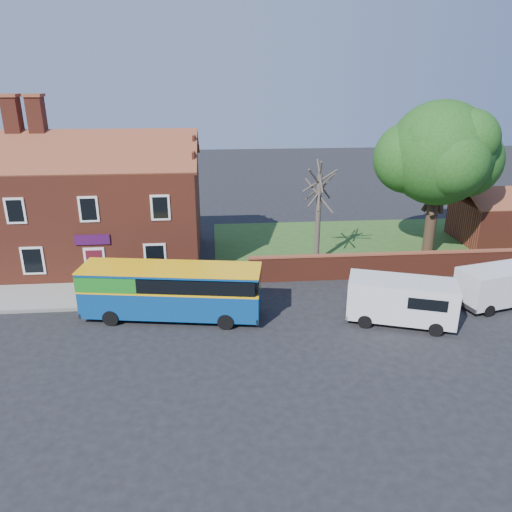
{
  "coord_description": "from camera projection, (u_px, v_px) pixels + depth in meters",
  "views": [
    {
      "loc": [
        0.09,
        -20.44,
        12.01
      ],
      "look_at": [
        2.27,
        5.0,
        2.41
      ],
      "focal_mm": 35.0,
      "sensor_mm": 36.0,
      "label": 1
    }
  ],
  "objects": [
    {
      "name": "van_far",
      "position": [
        503.0,
        284.0,
        26.69
      ],
      "size": [
        5.21,
        3.05,
        2.14
      ],
      "rotation": [
        0.0,
        0.0,
        0.24
      ],
      "color": "silver",
      "rests_on": "ground"
    },
    {
      "name": "van_near",
      "position": [
        402.0,
        299.0,
        24.75
      ],
      "size": [
        5.6,
        3.64,
        2.29
      ],
      "rotation": [
        0.0,
        0.0,
        -0.33
      ],
      "color": "silver",
      "rests_on": "ground"
    },
    {
      "name": "shop_building",
      "position": [
        105.0,
        211.0,
        32.24
      ],
      "size": [
        12.3,
        8.13,
        10.5
      ],
      "color": "maroon",
      "rests_on": "ground"
    },
    {
      "name": "grass_strip",
      "position": [
        393.0,
        244.0,
        36.43
      ],
      "size": [
        26.0,
        12.0,
        0.04
      ],
      "primitive_type": "cube",
      "color": "#426B28",
      "rests_on": "ground"
    },
    {
      "name": "ground",
      "position": [
        217.0,
        343.0,
        23.28
      ],
      "size": [
        120.0,
        120.0,
        0.0
      ],
      "primitive_type": "plane",
      "color": "black",
      "rests_on": "ground"
    },
    {
      "name": "bus",
      "position": [
        166.0,
        289.0,
        25.2
      ],
      "size": [
        9.27,
        3.65,
        2.76
      ],
      "rotation": [
        0.0,
        0.0,
        -0.15
      ],
      "color": "navy",
      "rests_on": "ground"
    },
    {
      "name": "kerb",
      "position": [
        84.0,
        309.0,
        26.43
      ],
      "size": [
        18.0,
        0.15,
        0.14
      ],
      "primitive_type": "cube",
      "color": "slate",
      "rests_on": "ground"
    },
    {
      "name": "large_tree",
      "position": [
        439.0,
        156.0,
        32.17
      ],
      "size": [
        8.43,
        6.67,
        10.28
      ],
      "color": "black",
      "rests_on": "ground"
    },
    {
      "name": "boundary_wall",
      "position": [
        427.0,
        264.0,
        30.56
      ],
      "size": [
        22.0,
        0.38,
        1.6
      ],
      "color": "maroon",
      "rests_on": "ground"
    },
    {
      "name": "bare_tree",
      "position": [
        318.0,
        214.0,
        31.92
      ],
      "size": [
        2.4,
        2.86,
        6.4
      ],
      "color": "#4C4238",
      "rests_on": "ground"
    },
    {
      "name": "pavement",
      "position": [
        91.0,
        295.0,
        28.06
      ],
      "size": [
        18.0,
        3.5,
        0.12
      ],
      "primitive_type": "cube",
      "color": "gray",
      "rests_on": "ground"
    }
  ]
}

